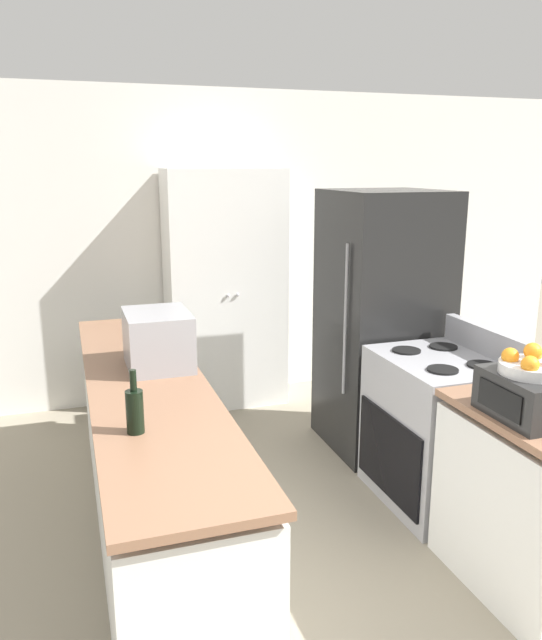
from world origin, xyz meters
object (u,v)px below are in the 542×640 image
(stove, at_px, (438,429))
(microwave, at_px, (158,339))
(pantry_cabinet, at_px, (225,290))
(refrigerator, at_px, (382,322))
(wine_bottle, at_px, (135,410))
(toaster_oven, at_px, (527,396))
(fruit_bowl, at_px, (531,364))

(stove, bearing_deg, microwave, 166.66)
(pantry_cabinet, xyz_separation_m, refrigerator, (0.84, -1.15, -0.07))
(pantry_cabinet, bearing_deg, wine_bottle, -112.30)
(toaster_oven, bearing_deg, wine_bottle, 167.08)
(microwave, bearing_deg, stove, -13.34)
(microwave, relative_size, toaster_oven, 1.11)
(wine_bottle, distance_m, fruit_bowl, 1.72)
(refrigerator, xyz_separation_m, toaster_oven, (-0.19, -1.70, 0.08))
(toaster_oven, bearing_deg, pantry_cabinet, 102.82)
(wine_bottle, bearing_deg, toaster_oven, -12.92)
(microwave, bearing_deg, refrigerator, 15.61)
(pantry_cabinet, height_order, wine_bottle, pantry_cabinet)
(pantry_cabinet, height_order, fruit_bowl, pantry_cabinet)
(stove, distance_m, microwave, 1.73)
(refrigerator, bearing_deg, wine_bottle, -144.58)
(pantry_cabinet, distance_m, microwave, 1.79)
(refrigerator, height_order, wine_bottle, refrigerator)
(wine_bottle, xyz_separation_m, toaster_oven, (1.66, -0.38, -0.00))
(toaster_oven, bearing_deg, stove, 80.19)
(refrigerator, bearing_deg, microwave, -164.39)
(pantry_cabinet, height_order, stove, pantry_cabinet)
(stove, height_order, fruit_bowl, fruit_bowl)
(microwave, height_order, fruit_bowl, fruit_bowl)
(pantry_cabinet, distance_m, stove, 2.19)
(refrigerator, bearing_deg, stove, -92.98)
(pantry_cabinet, relative_size, refrigerator, 1.08)
(refrigerator, bearing_deg, toaster_oven, -96.49)
(refrigerator, height_order, microwave, refrigerator)
(pantry_cabinet, relative_size, fruit_bowl, 7.13)
(stove, distance_m, fruit_bowl, 1.11)
(wine_bottle, bearing_deg, fruit_bowl, -12.56)
(toaster_oven, bearing_deg, refrigerator, 83.51)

